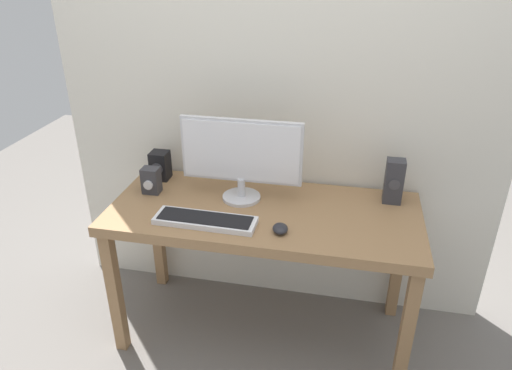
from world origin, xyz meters
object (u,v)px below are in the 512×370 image
(desk, at_px, (264,224))
(speaker_left, at_px, (160,165))
(mouse, at_px, (280,229))
(speaker_right, at_px, (394,181))
(monitor, at_px, (241,156))
(keyboard_primary, at_px, (205,220))
(audio_controller, at_px, (151,181))

(desk, height_order, speaker_left, speaker_left)
(mouse, height_order, speaker_right, speaker_right)
(desk, xyz_separation_m, monitor, (-0.12, 0.09, 0.30))
(keyboard_primary, relative_size, speaker_left, 3.06)
(desk, distance_m, speaker_left, 0.64)
(monitor, height_order, keyboard_primary, monitor)
(monitor, bearing_deg, mouse, -49.28)
(desk, height_order, speaker_right, speaker_right)
(monitor, distance_m, audio_controller, 0.47)
(monitor, xyz_separation_m, speaker_right, (0.70, 0.11, -0.11))
(audio_controller, bearing_deg, monitor, 4.43)
(mouse, distance_m, speaker_left, 0.79)
(monitor, xyz_separation_m, speaker_left, (-0.46, 0.12, -0.14))
(speaker_left, bearing_deg, desk, -19.68)
(keyboard_primary, bearing_deg, speaker_right, 24.46)
(speaker_right, relative_size, audio_controller, 1.66)
(keyboard_primary, xyz_separation_m, speaker_left, (-0.36, 0.38, 0.06))
(mouse, xyz_separation_m, speaker_right, (0.47, 0.37, 0.09))
(desk, xyz_separation_m, keyboard_primary, (-0.23, -0.17, 0.09))
(speaker_right, bearing_deg, monitor, -171.27)
(mouse, bearing_deg, speaker_left, 139.38)
(desk, relative_size, audio_controller, 11.08)
(monitor, bearing_deg, speaker_right, 8.73)
(monitor, height_order, speaker_left, monitor)
(monitor, bearing_deg, audio_controller, -175.57)
(speaker_left, xyz_separation_m, audio_controller, (0.02, -0.16, -0.01))
(desk, relative_size, speaker_right, 6.67)
(keyboard_primary, xyz_separation_m, mouse, (0.33, -0.01, 0.00))
(monitor, relative_size, mouse, 6.96)
(monitor, xyz_separation_m, mouse, (0.23, -0.27, -0.20))
(keyboard_primary, bearing_deg, audio_controller, 146.70)
(desk, bearing_deg, keyboard_primary, -142.89)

